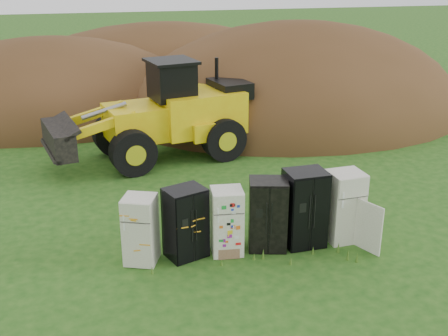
# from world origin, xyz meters

# --- Properties ---
(ground) EXTENTS (120.00, 120.00, 0.00)m
(ground) POSITION_xyz_m (0.00, 0.00, 0.00)
(ground) COLOR #1C4D14
(ground) RESTS_ON ground
(fridge_leftmost) EXTENTS (0.90, 0.88, 1.60)m
(fridge_leftmost) POSITION_xyz_m (-2.52, 0.01, 0.80)
(fridge_leftmost) COLOR white
(fridge_leftmost) RESTS_ON ground
(fridge_black_side) EXTENTS (1.07, 0.96, 1.69)m
(fridge_black_side) POSITION_xyz_m (-1.49, 0.04, 0.84)
(fridge_black_side) COLOR black
(fridge_black_side) RESTS_ON ground
(fridge_sticker) EXTENTS (0.77, 0.71, 1.60)m
(fridge_sticker) POSITION_xyz_m (-0.53, -0.02, 0.80)
(fridge_sticker) COLOR white
(fridge_sticker) RESTS_ON ground
(fridge_dark_mid) EXTENTS (1.03, 0.91, 1.73)m
(fridge_dark_mid) POSITION_xyz_m (0.46, 0.01, 0.87)
(fridge_dark_mid) COLOR black
(fridge_dark_mid) RESTS_ON ground
(fridge_black_right) EXTENTS (0.98, 0.83, 1.88)m
(fridge_black_right) POSITION_xyz_m (1.36, -0.00, 0.94)
(fridge_black_right) COLOR black
(fridge_black_right) RESTS_ON ground
(fridge_open_door) EXTENTS (0.86, 0.80, 1.76)m
(fridge_open_door) POSITION_xyz_m (2.38, 0.01, 0.88)
(fridge_open_door) COLOR white
(fridge_open_door) RESTS_ON ground
(wheel_loader) EXTENTS (7.38, 4.32, 3.35)m
(wheel_loader) POSITION_xyz_m (-1.64, 6.77, 1.67)
(wheel_loader) COLOR yellow
(wheel_loader) RESTS_ON ground
(dirt_mound_right) EXTENTS (14.83, 10.87, 8.05)m
(dirt_mound_right) POSITION_xyz_m (5.08, 11.14, 0.00)
(dirt_mound_right) COLOR #4A2F17
(dirt_mound_right) RESTS_ON ground
(dirt_mound_left) EXTENTS (13.83, 10.38, 6.52)m
(dirt_mound_left) POSITION_xyz_m (-5.37, 14.15, 0.00)
(dirt_mound_left) COLOR #4A2F17
(dirt_mound_left) RESTS_ON ground
(dirt_mound_back) EXTENTS (16.38, 10.92, 6.69)m
(dirt_mound_back) POSITION_xyz_m (0.10, 17.91, 0.00)
(dirt_mound_back) COLOR #4A2F17
(dirt_mound_back) RESTS_ON ground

